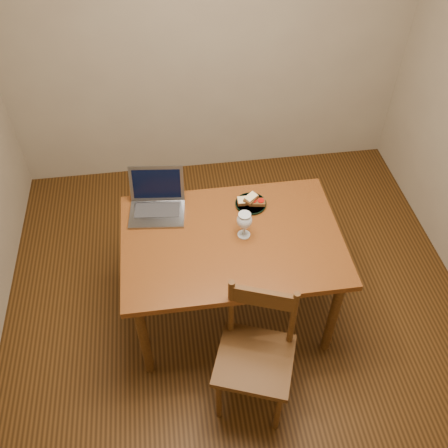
{
  "coord_description": "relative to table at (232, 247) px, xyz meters",
  "views": [
    {
      "loc": [
        -0.37,
        -1.96,
        2.91
      ],
      "look_at": [
        -0.09,
        0.05,
        0.8
      ],
      "focal_mm": 40.0,
      "sensor_mm": 36.0,
      "label": 1
    }
  ],
  "objects": [
    {
      "name": "floor",
      "position": [
        0.05,
        0.01,
        -0.66
      ],
      "size": [
        3.2,
        3.2,
        0.02
      ],
      "primitive_type": "cube",
      "color": "black",
      "rests_on": "ground"
    },
    {
      "name": "sandwich_tomato",
      "position": [
        0.2,
        0.25,
        0.12
      ],
      "size": [
        0.11,
        0.08,
        0.03
      ],
      "primitive_type": null,
      "rotation": [
        0.0,
        0.0,
        -0.16
      ],
      "color": "#381E0C",
      "rests_on": "plate"
    },
    {
      "name": "sandwich_cheese",
      "position": [
        0.13,
        0.27,
        0.12
      ],
      "size": [
        0.11,
        0.07,
        0.03
      ],
      "primitive_type": null,
      "rotation": [
        0.0,
        0.0,
        -0.05
      ],
      "color": "#381E0C",
      "rests_on": "plate"
    },
    {
      "name": "back_wall",
      "position": [
        0.05,
        1.62,
        0.65
      ],
      "size": [
        3.2,
        0.02,
        2.6
      ],
      "primitive_type": "cube",
      "color": "gray",
      "rests_on": "floor"
    },
    {
      "name": "plate",
      "position": [
        0.16,
        0.26,
        0.09
      ],
      "size": [
        0.2,
        0.2,
        0.02
      ],
      "primitive_type": "cylinder",
      "color": "black",
      "rests_on": "table"
    },
    {
      "name": "sandwich_top",
      "position": [
        0.16,
        0.27,
        0.14
      ],
      "size": [
        0.11,
        0.11,
        0.03
      ],
      "primitive_type": null,
      "rotation": [
        0.0,
        0.0,
        0.78
      ],
      "color": "#381E0C",
      "rests_on": "plate"
    },
    {
      "name": "milk_glass",
      "position": [
        0.07,
        0.01,
        0.17
      ],
      "size": [
        0.09,
        0.09,
        0.18
      ],
      "primitive_type": null,
      "color": "white",
      "rests_on": "table"
    },
    {
      "name": "table",
      "position": [
        0.0,
        0.0,
        0.0
      ],
      "size": [
        1.3,
        0.9,
        0.74
      ],
      "color": "#47200B",
      "rests_on": "floor"
    },
    {
      "name": "laptop",
      "position": [
        -0.42,
        0.32,
        0.15
      ],
      "size": [
        0.37,
        0.34,
        0.24
      ],
      "rotation": [
        0.0,
        0.0,
        -0.11
      ],
      "color": "slate",
      "rests_on": "table"
    },
    {
      "name": "chair",
      "position": [
        0.04,
        -0.61,
        -0.17
      ],
      "size": [
        0.53,
        0.51,
        0.44
      ],
      "rotation": [
        0.0,
        0.0,
        -0.36
      ],
      "color": "#341D0A",
      "rests_on": "floor"
    }
  ]
}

